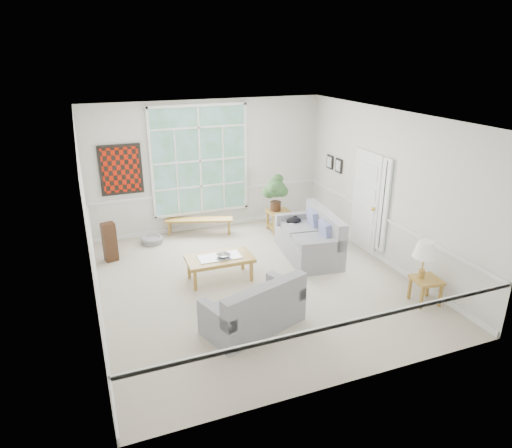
% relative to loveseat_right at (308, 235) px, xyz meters
% --- Properties ---
extents(floor, '(5.50, 6.00, 0.01)m').
position_rel_loveseat_right_xyz_m(floor, '(-1.42, -0.64, -0.48)').
color(floor, '#AEA391').
rests_on(floor, ground).
extents(ceiling, '(5.50, 6.00, 0.02)m').
position_rel_loveseat_right_xyz_m(ceiling, '(-1.42, -0.64, 2.52)').
color(ceiling, white).
rests_on(ceiling, ground).
extents(wall_back, '(5.50, 0.02, 3.00)m').
position_rel_loveseat_right_xyz_m(wall_back, '(-1.42, 2.36, 1.02)').
color(wall_back, silver).
rests_on(wall_back, ground).
extents(wall_front, '(5.50, 0.02, 3.00)m').
position_rel_loveseat_right_xyz_m(wall_front, '(-1.42, -3.64, 1.02)').
color(wall_front, silver).
rests_on(wall_front, ground).
extents(wall_left, '(0.02, 6.00, 3.00)m').
position_rel_loveseat_right_xyz_m(wall_left, '(-4.17, -0.64, 1.02)').
color(wall_left, silver).
rests_on(wall_left, ground).
extents(wall_right, '(0.02, 6.00, 3.00)m').
position_rel_loveseat_right_xyz_m(wall_right, '(1.33, -0.64, 1.02)').
color(wall_right, silver).
rests_on(wall_right, ground).
extents(window_back, '(2.30, 0.08, 2.40)m').
position_rel_loveseat_right_xyz_m(window_back, '(-1.62, 2.32, 1.17)').
color(window_back, white).
rests_on(window_back, wall_back).
extents(entry_door, '(0.08, 0.90, 2.10)m').
position_rel_loveseat_right_xyz_m(entry_door, '(1.29, -0.04, 0.57)').
color(entry_door, white).
rests_on(entry_door, floor).
extents(door_sidelight, '(0.08, 0.26, 1.90)m').
position_rel_loveseat_right_xyz_m(door_sidelight, '(1.29, -0.67, 0.67)').
color(door_sidelight, white).
rests_on(door_sidelight, wall_right).
extents(wall_art, '(0.90, 0.06, 1.10)m').
position_rel_loveseat_right_xyz_m(wall_art, '(-3.37, 2.31, 1.12)').
color(wall_art, '#621408').
rests_on(wall_art, wall_back).
extents(wall_frame_near, '(0.04, 0.26, 0.32)m').
position_rel_loveseat_right_xyz_m(wall_frame_near, '(1.29, 1.11, 1.07)').
color(wall_frame_near, black).
rests_on(wall_frame_near, wall_right).
extents(wall_frame_far, '(0.04, 0.26, 0.32)m').
position_rel_loveseat_right_xyz_m(wall_frame_far, '(1.29, 1.51, 1.07)').
color(wall_frame_far, black).
rests_on(wall_frame_far, wall_right).
extents(loveseat_right, '(1.12, 1.86, 0.96)m').
position_rel_loveseat_right_xyz_m(loveseat_right, '(0.00, 0.00, 0.00)').
color(loveseat_right, gray).
rests_on(loveseat_right, floor).
extents(loveseat_front, '(1.69, 1.23, 0.82)m').
position_rel_loveseat_right_xyz_m(loveseat_front, '(-1.97, -2.00, -0.07)').
color(loveseat_front, gray).
rests_on(loveseat_front, floor).
extents(coffee_table, '(1.23, 0.68, 0.45)m').
position_rel_loveseat_right_xyz_m(coffee_table, '(-2.00, -0.33, -0.25)').
color(coffee_table, olive).
rests_on(coffee_table, floor).
extents(pewter_bowl, '(0.40, 0.40, 0.07)m').
position_rel_loveseat_right_xyz_m(pewter_bowl, '(-1.92, -0.36, 0.01)').
color(pewter_bowl, '#96969A').
rests_on(pewter_bowl, coffee_table).
extents(window_bench, '(1.56, 0.78, 0.36)m').
position_rel_loveseat_right_xyz_m(window_bench, '(-1.78, 2.01, -0.30)').
color(window_bench, olive).
rests_on(window_bench, floor).
extents(end_table, '(0.50, 0.50, 0.50)m').
position_rel_loveseat_right_xyz_m(end_table, '(0.01, 1.51, -0.23)').
color(end_table, olive).
rests_on(end_table, floor).
extents(houseplant, '(0.57, 0.57, 0.86)m').
position_rel_loveseat_right_xyz_m(houseplant, '(-0.05, 1.57, 0.45)').
color(houseplant, '#2F542B').
rests_on(houseplant, end_table).
extents(side_table, '(0.49, 0.49, 0.45)m').
position_rel_loveseat_right_xyz_m(side_table, '(0.98, -2.38, -0.25)').
color(side_table, olive).
rests_on(side_table, floor).
extents(table_lamp, '(0.39, 0.39, 0.65)m').
position_rel_loveseat_right_xyz_m(table_lamp, '(0.92, -2.31, 0.30)').
color(table_lamp, white).
rests_on(table_lamp, side_table).
extents(pet_bed, '(0.58, 0.58, 0.14)m').
position_rel_loveseat_right_xyz_m(pet_bed, '(-2.91, 1.85, -0.41)').
color(pet_bed, gray).
rests_on(pet_bed, floor).
extents(floor_speaker, '(0.29, 0.25, 0.81)m').
position_rel_loveseat_right_xyz_m(floor_speaker, '(-3.82, 1.25, -0.07)').
color(floor_speaker, '#392113').
rests_on(floor_speaker, floor).
extents(cat, '(0.41, 0.38, 0.16)m').
position_rel_loveseat_right_xyz_m(cat, '(-0.03, 0.63, 0.09)').
color(cat, black).
rests_on(cat, loveseat_right).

